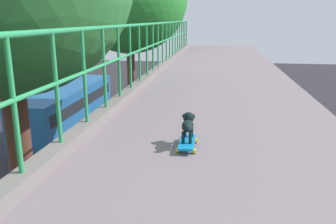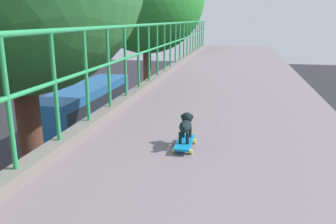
% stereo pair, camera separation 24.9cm
% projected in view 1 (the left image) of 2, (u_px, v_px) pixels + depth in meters
% --- Properties ---
extents(car_yellow_cab_fifth, '(1.89, 4.16, 1.50)m').
position_uv_depth(car_yellow_cab_fifth, '(59.00, 196.00, 13.75)').
color(car_yellow_cab_fifth, gold).
rests_on(car_yellow_cab_fifth, ground).
extents(city_bus, '(2.62, 10.97, 3.06)m').
position_uv_depth(city_bus, '(68.00, 107.00, 23.25)').
color(city_bus, '#1C5186').
rests_on(city_bus, ground).
extents(toy_skateboard, '(0.21, 0.50, 0.08)m').
position_uv_depth(toy_skateboard, '(187.00, 142.00, 3.83)').
color(toy_skateboard, '#1081C8').
rests_on(toy_skateboard, overpass_deck).
extents(small_dog, '(0.15, 0.39, 0.28)m').
position_uv_depth(small_dog, '(188.00, 124.00, 3.85)').
color(small_dog, black).
rests_on(small_dog, toy_skateboard).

